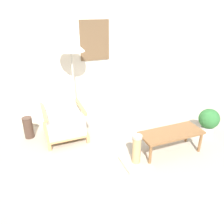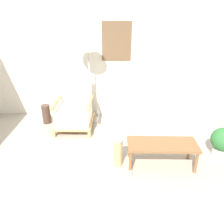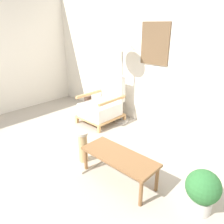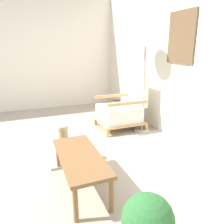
% 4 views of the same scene
% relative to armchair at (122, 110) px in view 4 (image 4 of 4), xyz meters
% --- Properties ---
extents(ground_plane, '(14.00, 14.00, 0.00)m').
position_rel_armchair_xyz_m(ground_plane, '(0.87, -1.77, -0.33)').
color(ground_plane, '#A89E8E').
extents(wall_back, '(8.00, 0.09, 2.70)m').
position_rel_armchair_xyz_m(wall_back, '(0.87, 0.58, 1.02)').
color(wall_back, silver).
rests_on(wall_back, ground_plane).
extents(wall_left, '(0.06, 8.00, 2.70)m').
position_rel_armchair_xyz_m(wall_left, '(-1.94, -1.27, 1.02)').
color(wall_left, silver).
rests_on(wall_left, ground_plane).
extents(armchair, '(0.69, 0.78, 0.92)m').
position_rel_armchair_xyz_m(armchair, '(0.00, 0.00, 0.00)').
color(armchair, tan).
rests_on(armchair, ground_plane).
extents(floor_lamp, '(0.47, 0.47, 1.66)m').
position_rel_armchair_xyz_m(floor_lamp, '(0.28, 0.26, 1.14)').
color(floor_lamp, '#B7B2A8').
rests_on(floor_lamp, ground_plane).
extents(coffee_table, '(0.99, 0.40, 0.37)m').
position_rel_armchair_xyz_m(coffee_table, '(1.46, -1.15, -0.01)').
color(coffee_table, brown).
rests_on(coffee_table, ground_plane).
extents(vase, '(0.17, 0.17, 0.39)m').
position_rel_armchair_xyz_m(vase, '(-0.60, 0.14, -0.14)').
color(vase, '#473328').
rests_on(vase, ground_plane).
extents(scratching_post, '(0.40, 0.40, 0.49)m').
position_rel_armchair_xyz_m(scratching_post, '(0.83, -1.21, -0.17)').
color(scratching_post, '#B2A893').
rests_on(scratching_post, ground_plane).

